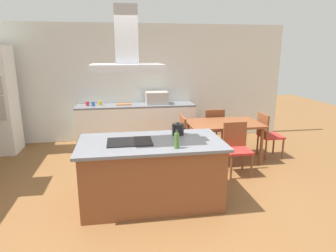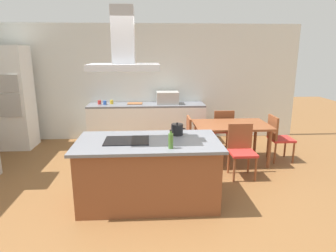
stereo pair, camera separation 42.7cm
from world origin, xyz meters
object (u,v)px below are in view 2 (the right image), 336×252
at_px(cutting_board, 135,103).
at_px(coffee_mug_yellow, 112,102).
at_px(chair_at_right_end, 277,135).
at_px(countertop_microwave, 168,98).
at_px(chair_at_left_end, 183,137).
at_px(olive_oil_bottle, 171,141).
at_px(dining_table, 231,128).
at_px(coffee_mug_red, 99,102).
at_px(tea_kettle, 177,129).
at_px(coffee_mug_blue, 105,103).
at_px(wall_oven_stack, 14,98).
at_px(range_hood, 124,50).
at_px(chair_facing_back_wall, 222,127).
at_px(chair_facing_island, 241,147).
at_px(cooktop, 127,141).

bearing_deg(cutting_board, coffee_mug_yellow, 177.88).
relative_size(cutting_board, chair_at_right_end, 0.38).
bearing_deg(countertop_microwave, chair_at_left_end, -81.45).
distance_m(olive_oil_bottle, dining_table, 2.25).
bearing_deg(coffee_mug_red, tea_kettle, -59.82).
bearing_deg(coffee_mug_blue, wall_oven_stack, -173.62).
relative_size(chair_at_left_end, chair_at_right_end, 1.00).
xyz_separation_m(wall_oven_stack, dining_table, (4.47, -1.17, -0.43)).
bearing_deg(range_hood, chair_at_left_end, 57.37).
bearing_deg(coffee_mug_yellow, olive_oil_bottle, -71.00).
xyz_separation_m(olive_oil_bottle, coffee_mug_blue, (-1.28, 3.21, -0.06)).
height_order(coffee_mug_blue, chair_at_right_end, coffee_mug_blue).
distance_m(chair_facing_back_wall, range_hood, 3.25).
height_order(olive_oil_bottle, chair_at_right_end, olive_oil_bottle).
height_order(countertop_microwave, wall_oven_stack, wall_oven_stack).
xyz_separation_m(countertop_microwave, wall_oven_stack, (-3.34, -0.23, 0.06)).
xyz_separation_m(coffee_mug_red, cutting_board, (0.81, 0.01, -0.04)).
xyz_separation_m(cutting_board, dining_table, (1.88, -1.46, -0.24)).
distance_m(countertop_microwave, coffee_mug_yellow, 1.30).
xyz_separation_m(coffee_mug_blue, cutting_board, (0.68, 0.07, -0.04)).
bearing_deg(range_hood, olive_oil_bottle, -31.21).
height_order(tea_kettle, chair_at_left_end, tea_kettle).
height_order(olive_oil_bottle, coffee_mug_yellow, olive_oil_bottle).
distance_m(countertop_microwave, cutting_board, 0.77).
xyz_separation_m(chair_facing_island, range_hood, (-1.86, -0.81, 1.59)).
relative_size(coffee_mug_red, coffee_mug_blue, 1.00).
distance_m(coffee_mug_yellow, chair_at_right_end, 3.67).
distance_m(coffee_mug_yellow, range_hood, 3.22).
relative_size(olive_oil_bottle, cutting_board, 0.71).
distance_m(chair_at_left_end, range_hood, 2.37).
bearing_deg(chair_at_left_end, olive_oil_bottle, -101.41).
bearing_deg(cooktop, chair_at_right_end, 27.97).
xyz_separation_m(coffee_mug_red, chair_facing_island, (2.69, -2.11, -0.44)).
distance_m(olive_oil_bottle, range_hood, 1.29).
bearing_deg(coffee_mug_red, countertop_microwave, -1.45).
xyz_separation_m(coffee_mug_blue, wall_oven_stack, (-1.91, -0.21, 0.16)).
bearing_deg(coffee_mug_red, range_hood, -74.08).
distance_m(dining_table, chair_at_right_end, 0.93).
bearing_deg(range_hood, cutting_board, 90.43).
bearing_deg(range_hood, countertop_microwave, 75.75).
height_order(wall_oven_stack, chair_facing_island, wall_oven_stack).
relative_size(dining_table, range_hood, 1.56).
relative_size(coffee_mug_blue, chair_facing_island, 0.10).
height_order(tea_kettle, chair_facing_back_wall, tea_kettle).
bearing_deg(coffee_mug_blue, cooktop, -76.22).
bearing_deg(chair_at_left_end, chair_facing_back_wall, 36.01).
bearing_deg(countertop_microwave, coffee_mug_yellow, 176.90).
bearing_deg(coffee_mug_blue, chair_at_right_end, -21.76).
bearing_deg(chair_at_right_end, dining_table, 180.00).
bearing_deg(chair_facing_island, coffee_mug_red, 141.87).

